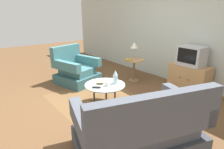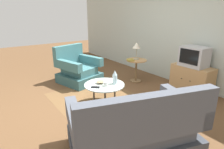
{
  "view_description": "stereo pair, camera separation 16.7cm",
  "coord_description": "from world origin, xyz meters",
  "views": [
    {
      "loc": [
        2.87,
        -1.84,
        1.75
      ],
      "look_at": [
        0.03,
        0.4,
        0.55
      ],
      "focal_mm": 30.59,
      "sensor_mm": 36.0,
      "label": 1
    },
    {
      "loc": [
        2.97,
        -1.7,
        1.75
      ],
      "look_at": [
        0.03,
        0.4,
        0.55
      ],
      "focal_mm": 30.59,
      "sensor_mm": 36.0,
      "label": 2
    }
  ],
  "objects": [
    {
      "name": "ground_plane",
      "position": [
        0.0,
        0.0,
        0.0
      ],
      "size": [
        16.0,
        16.0,
        0.0
      ],
      "primitive_type": "plane",
      "color": "brown"
    },
    {
      "name": "back_wall",
      "position": [
        0.0,
        2.42,
        1.35
      ],
      "size": [
        9.0,
        0.12,
        2.7
      ],
      "primitive_type": "cube",
      "color": "#B2BCB2",
      "rests_on": "ground"
    },
    {
      "name": "area_rug",
      "position": [
        0.13,
        0.15,
        0.0
      ],
      "size": [
        2.41,
        1.64,
        0.0
      ],
      "primitive_type": "cube",
      "color": "brown",
      "rests_on": "ground"
    },
    {
      "name": "armchair",
      "position": [
        -1.35,
        0.31,
        0.31
      ],
      "size": [
        1.1,
        1.07,
        0.93
      ],
      "rotation": [
        0.0,
        0.0,
        -1.31
      ],
      "color": "#325C60",
      "rests_on": "ground"
    },
    {
      "name": "couch",
      "position": [
        1.47,
        -0.27,
        0.31
      ],
      "size": [
        1.37,
        1.81,
        0.95
      ],
      "rotation": [
        0.0,
        0.0,
        1.27
      ],
      "color": "#3E424B",
      "rests_on": "ground"
    },
    {
      "name": "coffee_table",
      "position": [
        0.13,
        0.15,
        0.39
      ],
      "size": [
        0.77,
        0.77,
        0.43
      ],
      "color": "#B2C6C1",
      "rests_on": "ground"
    },
    {
      "name": "side_table",
      "position": [
        -0.5,
        1.55,
        0.42
      ],
      "size": [
        0.52,
        0.52,
        0.58
      ],
      "color": "tan",
      "rests_on": "ground"
    },
    {
      "name": "tv_stand",
      "position": [
        0.73,
        2.1,
        0.3
      ],
      "size": [
        0.87,
        0.46,
        0.6
      ],
      "color": "tan",
      "rests_on": "ground"
    },
    {
      "name": "television",
      "position": [
        0.73,
        2.08,
        0.82
      ],
      "size": [
        0.54,
        0.42,
        0.43
      ],
      "color": "#B7B7BC",
      "rests_on": "tv_stand"
    },
    {
      "name": "table_lamp",
      "position": [
        -0.53,
        1.56,
        0.92
      ],
      "size": [
        0.21,
        0.21,
        0.43
      ],
      "color": "#9E937A",
      "rests_on": "side_table"
    },
    {
      "name": "vase",
      "position": [
        0.23,
        0.33,
        0.56
      ],
      "size": [
        0.09,
        0.09,
        0.27
      ],
      "color": "silver",
      "rests_on": "coffee_table"
    },
    {
      "name": "mug",
      "position": [
        0.22,
        0.13,
        0.47
      ],
      "size": [
        0.12,
        0.08,
        0.08
      ],
      "color": "white",
      "rests_on": "coffee_table"
    },
    {
      "name": "bowl",
      "position": [
        0.05,
        0.11,
        0.45
      ],
      "size": [
        0.16,
        0.16,
        0.04
      ],
      "color": "tan",
      "rests_on": "coffee_table"
    },
    {
      "name": "tv_remote_dark",
      "position": [
        0.18,
        -0.08,
        0.44
      ],
      "size": [
        0.14,
        0.15,
        0.02
      ],
      "rotation": [
        0.0,
        0.0,
        3.97
      ],
      "color": "black",
      "rests_on": "coffee_table"
    },
    {
      "name": "tv_remote_silver",
      "position": [
        0.01,
        0.39,
        0.44
      ],
      "size": [
        0.14,
        0.15,
        0.02
      ],
      "rotation": [
        0.0,
        0.0,
        5.45
      ],
      "color": "#B2B2B7",
      "rests_on": "coffee_table"
    },
    {
      "name": "book",
      "position": [
        -0.51,
        1.36,
        0.6
      ],
      "size": [
        0.25,
        0.22,
        0.03
      ],
      "rotation": [
        0.0,
        0.0,
        -0.46
      ],
      "color": "olive",
      "rests_on": "side_table"
    }
  ]
}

